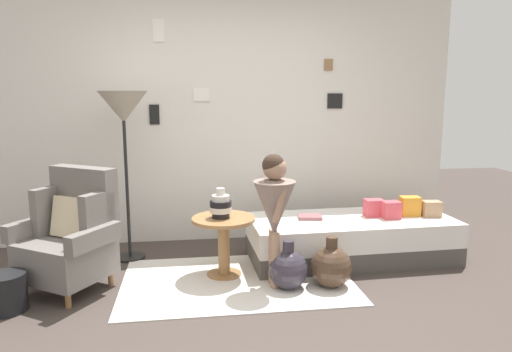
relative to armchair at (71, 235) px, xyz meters
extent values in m
plane|color=#423833|center=(1.37, -0.76, -0.44)|extent=(12.00, 12.00, 0.00)
cube|color=silver|center=(1.37, 1.19, 0.86)|extent=(4.80, 0.10, 2.60)
cube|color=olive|center=(2.42, 1.13, 1.41)|extent=(0.09, 0.02, 0.12)
cube|color=silver|center=(2.42, 1.13, 1.41)|extent=(0.07, 0.01, 0.09)
cube|color=black|center=(0.61, 1.13, 0.91)|extent=(0.10, 0.02, 0.20)
cube|color=gray|center=(0.61, 1.13, 0.91)|extent=(0.08, 0.01, 0.16)
cube|color=white|center=(0.68, 1.13, 1.73)|extent=(0.11, 0.02, 0.22)
cube|color=beige|center=(0.68, 1.13, 1.73)|extent=(0.09, 0.01, 0.17)
cube|color=white|center=(1.08, 1.13, 1.10)|extent=(0.16, 0.02, 0.13)
cube|color=silver|center=(1.08, 1.13, 1.10)|extent=(0.13, 0.01, 0.10)
cube|color=black|center=(2.50, 1.13, 1.04)|extent=(0.16, 0.02, 0.16)
cube|color=slate|center=(2.50, 1.13, 1.04)|extent=(0.13, 0.01, 0.12)
cube|color=silver|center=(1.32, -0.07, -0.43)|extent=(1.90, 1.22, 0.01)
cylinder|color=olive|center=(-0.36, -0.11, -0.38)|extent=(0.04, 0.04, 0.12)
cylinder|color=olive|center=(0.04, -0.38, -0.38)|extent=(0.04, 0.04, 0.12)
cylinder|color=olive|center=(-0.12, 0.26, -0.38)|extent=(0.04, 0.04, 0.12)
cylinder|color=olive|center=(0.29, 0.00, -0.38)|extent=(0.04, 0.04, 0.12)
cube|color=slate|center=(-0.04, -0.06, -0.17)|extent=(0.81, 0.80, 0.30)
cube|color=slate|center=(0.09, 0.13, 0.26)|extent=(0.58, 0.45, 0.55)
cube|color=slate|center=(-0.20, 0.17, 0.17)|extent=(0.24, 0.30, 0.39)
cube|color=slate|center=(0.23, -0.12, 0.17)|extent=(0.24, 0.30, 0.39)
cube|color=slate|center=(-0.33, 0.11, 0.05)|extent=(0.35, 0.47, 0.14)
cube|color=slate|center=(0.23, -0.26, 0.05)|extent=(0.35, 0.47, 0.14)
cube|color=beige|center=(0.02, 0.02, 0.14)|extent=(0.39, 0.33, 0.33)
cube|color=#4C4742|center=(2.44, 0.33, -0.35)|extent=(1.92, 0.86, 0.18)
cube|color=white|center=(2.44, 0.33, -0.15)|extent=(1.92, 0.86, 0.22)
cube|color=tan|center=(3.22, 0.28, 0.03)|extent=(0.18, 0.13, 0.15)
cube|color=orange|center=(3.03, 0.34, 0.05)|extent=(0.19, 0.14, 0.18)
cube|color=#D64C56|center=(2.80, 0.27, 0.04)|extent=(0.17, 0.13, 0.16)
cube|color=#D64C56|center=(2.67, 0.36, 0.04)|extent=(0.17, 0.12, 0.16)
cylinder|color=#9E7042|center=(1.22, 0.08, -0.43)|extent=(0.30, 0.30, 0.02)
cylinder|color=#9E7042|center=(1.22, 0.08, -0.18)|extent=(0.10, 0.10, 0.47)
cylinder|color=#9E7042|center=(1.22, 0.08, 0.07)|extent=(0.54, 0.54, 0.03)
cylinder|color=black|center=(1.20, 0.07, 0.10)|extent=(0.15, 0.15, 0.05)
cylinder|color=silver|center=(1.20, 0.07, 0.15)|extent=(0.18, 0.18, 0.05)
cylinder|color=black|center=(1.20, 0.07, 0.20)|extent=(0.18, 0.18, 0.05)
cylinder|color=silver|center=(1.20, 0.07, 0.25)|extent=(0.15, 0.15, 0.05)
cylinder|color=silver|center=(1.20, 0.07, 0.30)|extent=(0.07, 0.07, 0.06)
cylinder|color=black|center=(0.36, 0.64, -0.43)|extent=(0.28, 0.28, 0.02)
cylinder|color=black|center=(0.36, 0.64, 0.32)|extent=(0.03, 0.03, 1.49)
cone|color=#9E937F|center=(0.36, 0.64, 1.00)|extent=(0.44, 0.44, 0.29)
cylinder|color=#A37A60|center=(1.61, -0.25, -0.21)|extent=(0.07, 0.07, 0.46)
cylinder|color=#A37A60|center=(1.61, -0.15, -0.21)|extent=(0.07, 0.07, 0.46)
cone|color=gray|center=(1.61, -0.20, 0.21)|extent=(0.34, 0.34, 0.44)
cylinder|color=gray|center=(1.61, -0.20, 0.36)|extent=(0.17, 0.17, 0.17)
cylinder|color=#A37A60|center=(1.63, -0.32, 0.28)|extent=(0.12, 0.05, 0.30)
cylinder|color=#A37A60|center=(1.63, -0.08, 0.28)|extent=(0.12, 0.05, 0.30)
sphere|color=#A37A60|center=(1.61, -0.20, 0.54)|extent=(0.19, 0.19, 0.19)
sphere|color=#38281E|center=(1.60, -0.20, 0.56)|extent=(0.18, 0.18, 0.18)
cube|color=#8D565A|center=(2.05, 0.37, -0.02)|extent=(0.24, 0.19, 0.03)
sphere|color=#332D38|center=(1.71, -0.27, -0.28)|extent=(0.32, 0.32, 0.32)
cylinder|color=#332D38|center=(1.71, -0.27, -0.08)|extent=(0.09, 0.09, 0.09)
sphere|color=#473323|center=(2.06, -0.28, -0.27)|extent=(0.34, 0.34, 0.34)
cylinder|color=#473323|center=(2.06, -0.28, -0.06)|extent=(0.09, 0.09, 0.09)
cylinder|color=black|center=(-0.38, -0.37, -0.30)|extent=(0.28, 0.28, 0.28)
camera|label=1|loc=(0.95, -3.77, 1.12)|focal=32.90mm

